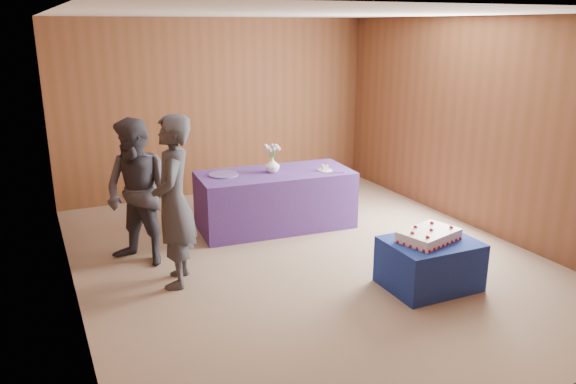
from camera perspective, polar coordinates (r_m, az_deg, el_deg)
ground at (r=6.56m, az=1.76°, el=-6.63°), size 6.00×6.00×0.00m
room_shell at (r=6.08m, az=1.91°, el=9.18°), size 5.04×6.04×2.72m
cake_table at (r=5.95m, az=14.18°, el=-7.07°), size 0.91×0.71×0.50m
serving_table at (r=7.41m, az=-1.32°, el=-0.78°), size 2.07×1.06×0.75m
sheet_cake at (r=5.85m, az=14.12°, el=-4.29°), size 0.70×0.57×0.14m
vase at (r=7.28m, az=-1.59°, el=2.76°), size 0.24×0.24×0.19m
flower_spray at (r=7.22m, az=-1.61°, el=4.57°), size 0.21×0.21×0.16m
platter at (r=7.19m, az=-6.57°, el=1.77°), size 0.51×0.51×0.02m
plate at (r=7.39m, az=3.78°, el=2.22°), size 0.22×0.22×0.01m
cake_slice at (r=7.38m, az=3.79°, el=2.54°), size 0.09×0.08×0.09m
knife at (r=7.28m, az=4.77°, el=1.94°), size 0.25×0.12×0.00m
guest_left at (r=5.74m, az=-11.53°, el=-1.01°), size 0.62×0.75×1.77m
guest_right at (r=6.36m, az=-15.01°, el=-0.11°), size 0.99×1.01×1.64m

